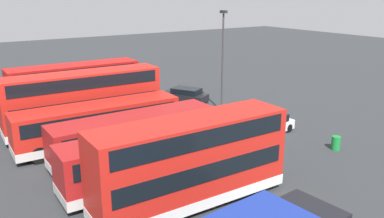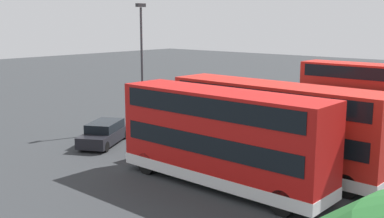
{
  "view_description": "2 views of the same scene",
  "coord_description": "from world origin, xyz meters",
  "views": [
    {
      "loc": [
        -24.0,
        19.51,
        10.42
      ],
      "look_at": [
        0.73,
        3.17,
        1.72
      ],
      "focal_mm": 37.61,
      "sensor_mm": 36.0,
      "label": 1
    },
    {
      "loc": [
        26.01,
        22.37,
        7.71
      ],
      "look_at": [
        2.15,
        1.47,
        1.72
      ],
      "focal_mm": 43.83,
      "sensor_mm": 36.0,
      "label": 2
    }
  ],
  "objects": [
    {
      "name": "car_small_green",
      "position": [
        -3.11,
        -1.28,
        0.7
      ],
      "size": [
        2.31,
        4.4,
        1.43
      ],
      "color": "silver",
      "rests_on": "ground"
    },
    {
      "name": "car_hatchback_silver",
      "position": [
        7.98,
        -0.81,
        0.7
      ],
      "size": [
        4.77,
        3.71,
        1.43
      ],
      "color": "black",
      "rests_on": "ground"
    },
    {
      "name": "lamp_post_tall",
      "position": [
        3.61,
        -1.93,
        5.13
      ],
      "size": [
        0.7,
        0.3,
        8.88
      ],
      "color": "#38383D",
      "rests_on": "ground"
    },
    {
      "name": "bus_double_decker_fifth",
      "position": [
        5.48,
        10.03,
        2.45
      ],
      "size": [
        2.92,
        12.03,
        4.55
      ],
      "color": "red",
      "rests_on": "ground"
    },
    {
      "name": "bus_double_decker_sixth",
      "position": [
        9.16,
        9.46,
        2.45
      ],
      "size": [
        2.67,
        10.81,
        4.55
      ],
      "color": "#B71411",
      "rests_on": "ground"
    },
    {
      "name": "bus_single_deck_second",
      "position": [
        -5.56,
        10.08,
        1.62
      ],
      "size": [
        2.79,
        10.2,
        2.95
      ],
      "color": "#A51919",
      "rests_on": "ground"
    },
    {
      "name": "waste_bin_yellow",
      "position": [
        -8.03,
        -2.82,
        0.47
      ],
      "size": [
        0.6,
        0.6,
        0.95
      ],
      "primitive_type": "cylinder",
      "color": "#197F33",
      "rests_on": "ground"
    },
    {
      "name": "bus_single_deck_third",
      "position": [
        -1.97,
        9.29,
        1.62
      ],
      "size": [
        2.68,
        10.82,
        2.95
      ],
      "color": "#A51919",
      "rests_on": "ground"
    },
    {
      "name": "bus_double_decker_near_end",
      "position": [
        -8.78,
        9.51,
        2.45
      ],
      "size": [
        2.66,
        10.27,
        4.55
      ],
      "color": "red",
      "rests_on": "ground"
    },
    {
      "name": "bus_single_deck_fourth",
      "position": [
        1.77,
        10.28,
        1.62
      ],
      "size": [
        2.88,
        11.59,
        2.95
      ],
      "color": "red",
      "rests_on": "ground"
    },
    {
      "name": "ground_plane",
      "position": [
        0.0,
        0.0,
        0.0
      ],
      "size": [
        140.0,
        140.0,
        0.0
      ],
      "primitive_type": "plane",
      "color": "#2D3033"
    }
  ]
}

